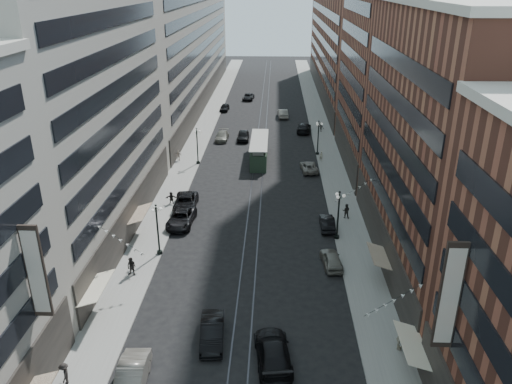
# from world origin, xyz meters

# --- Properties ---
(ground) EXTENTS (220.00, 220.00, 0.00)m
(ground) POSITION_xyz_m (0.00, 60.00, 0.00)
(ground) COLOR black
(ground) RESTS_ON ground
(sidewalk_west) EXTENTS (4.00, 180.00, 0.15)m
(sidewalk_west) POSITION_xyz_m (-11.00, 70.00, 0.07)
(sidewalk_west) COLOR gray
(sidewalk_west) RESTS_ON ground
(sidewalk_east) EXTENTS (4.00, 180.00, 0.15)m
(sidewalk_east) POSITION_xyz_m (11.00, 70.00, 0.07)
(sidewalk_east) COLOR gray
(sidewalk_east) RESTS_ON ground
(rail_west) EXTENTS (0.12, 180.00, 0.02)m
(rail_west) POSITION_xyz_m (-0.70, 70.00, 0.01)
(rail_west) COLOR #2D2D33
(rail_west) RESTS_ON ground
(rail_east) EXTENTS (0.12, 180.00, 0.02)m
(rail_east) POSITION_xyz_m (0.70, 70.00, 0.01)
(rail_east) COLOR #2D2D33
(rail_east) RESTS_ON ground
(building_west_mid) EXTENTS (8.00, 36.00, 28.00)m
(building_west_mid) POSITION_xyz_m (-17.00, 33.00, 14.00)
(building_west_mid) COLOR gray
(building_west_mid) RESTS_ON ground
(building_west_far) EXTENTS (8.00, 90.00, 26.00)m
(building_west_far) POSITION_xyz_m (-17.00, 96.00, 13.00)
(building_west_far) COLOR gray
(building_west_far) RESTS_ON ground
(building_east_mid) EXTENTS (8.00, 30.00, 24.00)m
(building_east_mid) POSITION_xyz_m (17.00, 28.00, 12.00)
(building_east_mid) COLOR brown
(building_east_mid) RESTS_ON ground
(building_east_tower) EXTENTS (8.00, 26.00, 42.00)m
(building_east_tower) POSITION_xyz_m (17.00, 56.00, 21.00)
(building_east_tower) COLOR brown
(building_east_tower) RESTS_ON ground
(building_east_far) EXTENTS (8.00, 72.00, 24.00)m
(building_east_far) POSITION_xyz_m (17.00, 105.00, 12.00)
(building_east_far) COLOR brown
(building_east_far) RESTS_ON ground
(lamppost_sw_far) EXTENTS (1.03, 1.14, 5.52)m
(lamppost_sw_far) POSITION_xyz_m (-9.20, 28.00, 3.10)
(lamppost_sw_far) COLOR black
(lamppost_sw_far) RESTS_ON sidewalk_west
(lamppost_sw_mid) EXTENTS (1.03, 1.14, 5.52)m
(lamppost_sw_mid) POSITION_xyz_m (-9.20, 55.00, 3.10)
(lamppost_sw_mid) COLOR black
(lamppost_sw_mid) RESTS_ON sidewalk_west
(lamppost_se_far) EXTENTS (1.03, 1.14, 5.52)m
(lamppost_se_far) POSITION_xyz_m (9.20, 32.00, 3.10)
(lamppost_se_far) COLOR black
(lamppost_se_far) RESTS_ON sidewalk_east
(lamppost_se_mid) EXTENTS (1.03, 1.14, 5.52)m
(lamppost_se_mid) POSITION_xyz_m (9.20, 60.00, 3.10)
(lamppost_se_mid) COLOR black
(lamppost_se_mid) RESTS_ON sidewalk_east
(streetcar) EXTENTS (2.62, 11.84, 3.28)m
(streetcar) POSITION_xyz_m (0.00, 57.37, 1.51)
(streetcar) COLOR #223525
(streetcar) RESTS_ON ground
(car_1) EXTENTS (2.12, 5.46, 1.77)m
(car_1) POSITION_xyz_m (-7.20, 10.00, 0.89)
(car_1) COLOR #625F57
(car_1) RESTS_ON ground
(car_2) EXTENTS (2.96, 5.97, 1.63)m
(car_2) POSITION_xyz_m (-8.17, 34.85, 0.81)
(car_2) COLOR black
(car_2) RESTS_ON ground
(car_4) EXTENTS (2.18, 4.52, 1.49)m
(car_4) POSITION_xyz_m (8.07, 26.52, 0.74)
(car_4) COLOR slate
(car_4) RESTS_ON ground
(car_5) EXTENTS (2.14, 5.10, 1.64)m
(car_5) POSITION_xyz_m (-2.28, 15.14, 0.82)
(car_5) COLOR black
(car_5) RESTS_ON ground
(car_6) EXTENTS (3.22, 6.36, 1.77)m
(car_6) POSITION_xyz_m (2.45, 12.97, 0.89)
(car_6) COLOR black
(car_6) RESTS_ON ground
(pedestrian_2) EXTENTS (1.01, 0.74, 1.85)m
(pedestrian_2) POSITION_xyz_m (-10.92, 23.91, 1.07)
(pedestrian_2) COLOR black
(pedestrian_2) RESTS_ON sidewalk_west
(pedestrian_4) EXTENTS (0.89, 1.25, 1.95)m
(pedestrian_4) POSITION_xyz_m (11.95, 14.58, 1.12)
(pedestrian_4) COLOR #B9B099
(pedestrian_4) RESTS_ON sidewalk_east
(car_7) EXTENTS (3.01, 6.00, 1.63)m
(car_7) POSITION_xyz_m (-8.40, 39.24, 0.81)
(car_7) COLOR black
(car_7) RESTS_ON ground
(car_8) EXTENTS (2.16, 5.13, 1.48)m
(car_8) POSITION_xyz_m (-6.80, 67.37, 0.74)
(car_8) COLOR #67665C
(car_8) RESTS_ON ground
(car_9) EXTENTS (2.00, 4.36, 1.45)m
(car_9) POSITION_xyz_m (-8.40, 88.38, 0.72)
(car_9) COLOR black
(car_9) RESTS_ON ground
(car_10) EXTENTS (1.53, 4.32, 1.42)m
(car_10) POSITION_xyz_m (8.39, 34.51, 0.71)
(car_10) COLOR black
(car_10) RESTS_ON ground
(car_11) EXTENTS (2.69, 5.07, 1.36)m
(car_11) POSITION_xyz_m (7.43, 52.69, 0.68)
(car_11) COLOR gray
(car_11) RESTS_ON ground
(car_12) EXTENTS (3.07, 5.96, 1.65)m
(car_12) POSITION_xyz_m (7.68, 72.97, 0.83)
(car_12) COLOR black
(car_12) RESTS_ON ground
(car_13) EXTENTS (2.02, 4.93, 1.67)m
(car_13) POSITION_xyz_m (-3.11, 67.45, 0.84)
(car_13) COLOR black
(car_13) RESTS_ON ground
(car_14) EXTENTS (2.25, 5.24, 1.68)m
(car_14) POSITION_xyz_m (3.94, 83.26, 0.84)
(car_14) COLOR gray
(car_14) RESTS_ON ground
(pedestrian_5) EXTENTS (1.43, 0.56, 1.51)m
(pedestrian_5) POSITION_xyz_m (-10.38, 40.33, 0.90)
(pedestrian_5) COLOR black
(pedestrian_5) RESTS_ON sidewalk_west
(pedestrian_6) EXTENTS (1.06, 0.63, 1.70)m
(pedestrian_6) POSITION_xyz_m (-12.34, 56.13, 1.00)
(pedestrian_6) COLOR #C0B09F
(pedestrian_6) RESTS_ON sidewalk_west
(pedestrian_7) EXTENTS (0.94, 0.63, 1.77)m
(pedestrian_7) POSITION_xyz_m (10.80, 37.04, 1.04)
(pedestrian_7) COLOR black
(pedestrian_7) RESTS_ON sidewalk_east
(pedestrian_8) EXTENTS (0.61, 0.45, 1.55)m
(pedestrian_8) POSITION_xyz_m (9.50, 56.83, 0.93)
(pedestrian_8) COLOR #ACA58F
(pedestrian_8) RESTS_ON sidewalk_east
(pedestrian_9) EXTENTS (1.11, 0.56, 1.65)m
(pedestrian_9) POSITION_xyz_m (10.79, 72.82, 0.98)
(pedestrian_9) COLOR black
(pedestrian_9) RESTS_ON sidewalk_east
(car_extra_0) EXTENTS (2.74, 5.19, 1.39)m
(car_extra_0) POSITION_xyz_m (-3.88, 98.94, 0.70)
(car_extra_0) COLOR black
(car_extra_0) RESTS_ON ground
(pedestrian_extra_0) EXTENTS (0.74, 1.21, 1.75)m
(pedestrian_extra_0) POSITION_xyz_m (-11.80, 10.09, 1.02)
(pedestrian_extra_0) COLOR black
(pedestrian_extra_0) RESTS_ON sidewalk_west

